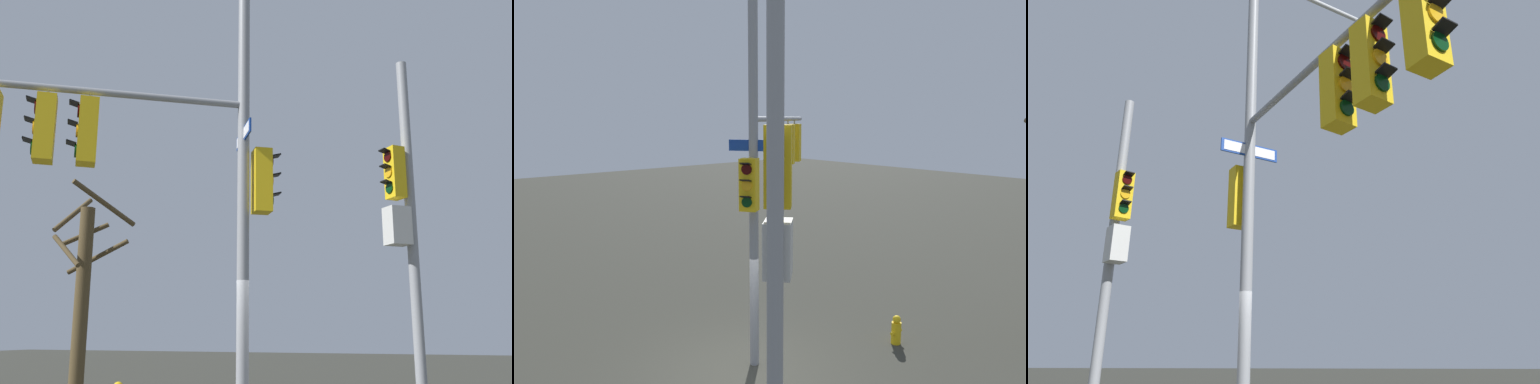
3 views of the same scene
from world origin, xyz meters
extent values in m
cylinder|color=gray|center=(-0.48, -0.19, 4.79)|extent=(0.20, 0.20, 9.58)
cylinder|color=silver|center=(0.34, -1.42, 8.99)|extent=(1.72, 2.51, 0.10)
ellipsoid|color=silver|center=(1.16, -2.65, 8.91)|extent=(0.63, 0.70, 0.20)
cylinder|color=gray|center=(-2.51, -1.55, 5.54)|extent=(4.12, 2.81, 0.12)
cube|color=yellow|center=(-2.63, -1.63, 4.84)|extent=(0.46, 0.47, 1.10)
cylinder|color=#2F0403|center=(-2.76, -1.73, 5.18)|extent=(0.16, 0.19, 0.22)
cube|color=black|center=(-2.82, -1.77, 5.30)|extent=(0.26, 0.26, 0.06)
cylinder|color=#F2A814|center=(-2.76, -1.73, 4.84)|extent=(0.16, 0.19, 0.22)
cube|color=black|center=(-2.82, -1.77, 4.96)|extent=(0.26, 0.26, 0.06)
cylinder|color=black|center=(-2.76, -1.73, 4.50)|extent=(0.16, 0.19, 0.22)
cube|color=black|center=(-2.82, -1.77, 4.62)|extent=(0.26, 0.26, 0.06)
cylinder|color=gray|center=(-2.63, -1.63, 5.46)|extent=(0.04, 0.04, 0.15)
cube|color=yellow|center=(-3.17, -1.99, 4.84)|extent=(0.46, 0.47, 1.10)
cylinder|color=#2F0403|center=(-3.30, -2.09, 5.18)|extent=(0.16, 0.19, 0.22)
cube|color=black|center=(-3.36, -2.13, 5.30)|extent=(0.25, 0.26, 0.06)
cylinder|color=#F2A814|center=(-3.30, -2.09, 4.84)|extent=(0.16, 0.19, 0.22)
cube|color=black|center=(-3.36, -2.13, 4.96)|extent=(0.25, 0.26, 0.06)
cylinder|color=black|center=(-3.30, -2.09, 4.50)|extent=(0.16, 0.19, 0.22)
cube|color=black|center=(-3.36, -2.13, 4.62)|extent=(0.25, 0.26, 0.06)
cylinder|color=gray|center=(-3.17, -1.99, 5.46)|extent=(0.04, 0.04, 0.15)
cube|color=yellow|center=(-3.88, -2.46, 4.84)|extent=(0.45, 0.47, 1.10)
cylinder|color=#F2A814|center=(-4.01, -2.55, 4.84)|extent=(0.15, 0.20, 0.22)
cylinder|color=black|center=(-4.01, -2.55, 4.50)|extent=(0.15, 0.20, 0.22)
cube|color=black|center=(-4.08, -2.59, 4.62)|extent=(0.25, 0.26, 0.06)
cube|color=yellow|center=(-0.22, -0.01, 4.18)|extent=(0.45, 0.47, 1.10)
cylinder|color=#2F0403|center=(-0.08, 0.08, 4.52)|extent=(0.15, 0.20, 0.22)
cube|color=black|center=(-0.02, 0.12, 4.64)|extent=(0.25, 0.26, 0.06)
cylinder|color=#F2A814|center=(-0.08, 0.08, 4.18)|extent=(0.15, 0.20, 0.22)
cube|color=black|center=(-0.02, 0.12, 4.30)|extent=(0.25, 0.26, 0.06)
cylinder|color=black|center=(-0.08, 0.08, 3.84)|extent=(0.15, 0.20, 0.22)
cube|color=black|center=(-0.02, 0.12, 3.96)|extent=(0.25, 0.26, 0.06)
cube|color=navy|center=(-0.48, -0.19, 4.98)|extent=(0.63, 0.93, 0.24)
cube|color=white|center=(-0.50, -0.20, 4.98)|extent=(0.56, 0.84, 0.18)
cylinder|color=gray|center=(1.92, 3.20, 3.74)|extent=(0.22, 0.22, 7.49)
cube|color=silver|center=(1.66, 2.97, 3.80)|extent=(0.60, 0.59, 0.78)
cube|color=yellow|center=(1.67, 2.98, 4.93)|extent=(0.47, 0.47, 1.10)
cylinder|color=#2F0403|center=(1.55, 2.86, 5.27)|extent=(0.17, 0.18, 0.22)
cube|color=black|center=(1.50, 2.81, 5.39)|extent=(0.26, 0.26, 0.06)
cylinder|color=#F2A814|center=(1.55, 2.86, 4.93)|extent=(0.17, 0.18, 0.22)
cube|color=black|center=(1.50, 2.81, 5.05)|extent=(0.26, 0.26, 0.06)
cylinder|color=black|center=(1.55, 2.86, 4.59)|extent=(0.17, 0.18, 0.22)
cube|color=black|center=(1.50, 2.81, 4.71)|extent=(0.26, 0.26, 0.06)
camera|label=1|loc=(3.01, -8.92, 1.68)|focal=40.41mm
camera|label=2|loc=(5.82, 7.58, 5.57)|focal=32.98mm
camera|label=3|loc=(-7.84, -1.21, 1.60)|focal=31.90mm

